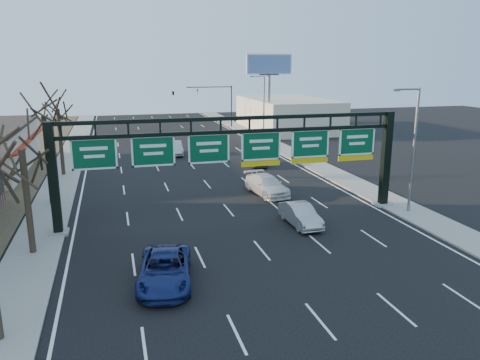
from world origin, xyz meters
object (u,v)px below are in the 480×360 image
object	(u,v)px
car_white_wagon	(267,185)
car_blue_suv	(165,269)
car_silver_sedan	(300,215)
sign_gantry	(237,154)

from	to	relation	value
car_white_wagon	car_blue_suv	bearing A→B (deg)	-133.56
car_silver_sedan	car_white_wagon	world-z (taller)	car_white_wagon
car_blue_suv	car_silver_sedan	distance (m)	11.65
sign_gantry	car_blue_suv	xyz separation A→B (m)	(-6.08, -8.79, -3.87)
car_silver_sedan	car_white_wagon	distance (m)	7.91
sign_gantry	car_silver_sedan	bearing A→B (deg)	-33.74
sign_gantry	car_blue_suv	bearing A→B (deg)	-124.70
car_blue_suv	car_white_wagon	world-z (taller)	car_white_wagon
sign_gantry	car_silver_sedan	world-z (taller)	sign_gantry
sign_gantry	car_white_wagon	bearing A→B (deg)	53.66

